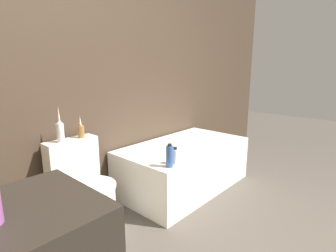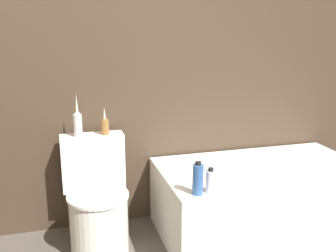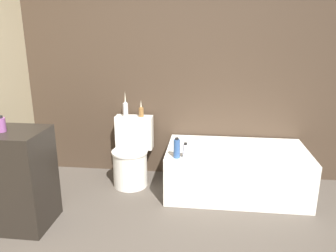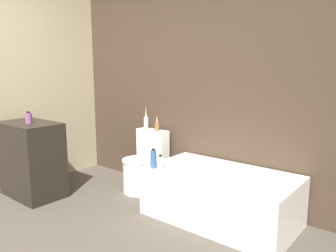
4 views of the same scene
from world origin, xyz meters
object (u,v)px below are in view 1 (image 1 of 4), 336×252
object	(u,v)px
vase_silver	(81,130)
shampoo_bottle_tall	(170,156)
toilet	(86,194)
shampoo_bottle_short	(175,156)
bathtub	(184,165)
vase_gold	(60,131)

from	to	relation	value
vase_silver	shampoo_bottle_tall	size ratio (longest dim) A/B	0.94
toilet	shampoo_bottle_tall	world-z (taller)	toilet
shampoo_bottle_tall	shampoo_bottle_short	world-z (taller)	shampoo_bottle_tall
shampoo_bottle_tall	toilet	bearing A→B (deg)	142.54
shampoo_bottle_short	shampoo_bottle_tall	bearing A→B (deg)	-173.32
bathtub	vase_silver	bearing A→B (deg)	165.74
vase_silver	shampoo_bottle_tall	bearing A→B (deg)	-51.96
bathtub	vase_silver	xyz separation A→B (m)	(-1.04, 0.26, 0.54)
vase_gold	vase_silver	size ratio (longest dim) A/B	1.51
toilet	shampoo_bottle_short	bearing A→B (deg)	-33.00
bathtub	shampoo_bottle_short	size ratio (longest dim) A/B	9.46
vase_silver	shampoo_bottle_short	world-z (taller)	vase_silver
vase_gold	shampoo_bottle_short	distance (m)	0.94
bathtub	toilet	distance (m)	1.14
vase_gold	shampoo_bottle_short	world-z (taller)	vase_gold
vase_silver	shampoo_bottle_tall	xyz separation A→B (m)	(0.45, -0.58, -0.21)
toilet	vase_gold	bearing A→B (deg)	118.72
bathtub	vase_gold	bearing A→B (deg)	167.91
bathtub	shampoo_bottle_tall	bearing A→B (deg)	-152.08
bathtub	shampoo_bottle_tall	xyz separation A→B (m)	(-0.59, -0.31, 0.33)
shampoo_bottle_tall	vase_silver	bearing A→B (deg)	128.04
shampoo_bottle_tall	shampoo_bottle_short	bearing A→B (deg)	6.68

